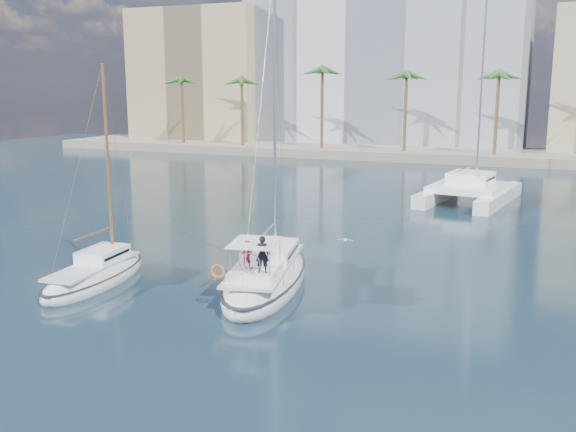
% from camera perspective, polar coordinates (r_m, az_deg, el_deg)
% --- Properties ---
extents(ground, '(160.00, 160.00, 0.00)m').
position_cam_1_polar(ground, '(31.88, -1.52, -6.11)').
color(ground, black).
rests_on(ground, ground).
extents(quay, '(120.00, 14.00, 1.20)m').
position_cam_1_polar(quay, '(90.14, 14.23, 5.33)').
color(quay, gray).
rests_on(quay, ground).
extents(building_modern, '(42.00, 16.00, 28.00)m').
position_cam_1_polar(building_modern, '(103.81, 8.81, 13.71)').
color(building_modern, silver).
rests_on(building_modern, ground).
extents(building_tan_left, '(22.00, 14.00, 22.00)m').
position_cam_1_polar(building_tan_left, '(110.99, -7.34, 12.04)').
color(building_tan_left, tan).
rests_on(building_tan_left, ground).
extents(palm_left, '(3.60, 3.60, 12.30)m').
position_cam_1_polar(palm_left, '(96.62, -6.65, 11.74)').
color(palm_left, brown).
rests_on(palm_left, ground).
extents(palm_centre, '(3.60, 3.60, 12.30)m').
position_cam_1_polar(palm_centre, '(85.73, 14.16, 11.53)').
color(palm_centre, brown).
rests_on(palm_centre, ground).
extents(main_sloop, '(5.62, 11.39, 16.20)m').
position_cam_1_polar(main_sloop, '(31.42, -1.95, -5.40)').
color(main_sloop, silver).
rests_on(main_sloop, ground).
extents(small_sloop, '(3.11, 8.10, 11.38)m').
position_cam_1_polar(small_sloop, '(33.34, -16.71, -5.07)').
color(small_sloop, silver).
rests_on(small_sloop, ground).
extents(catamaran, '(7.87, 13.00, 17.81)m').
position_cam_1_polar(catamaran, '(56.60, 15.85, 2.39)').
color(catamaran, silver).
rests_on(catamaran, ground).
extents(seagull, '(1.02, 0.44, 0.19)m').
position_cam_1_polar(seagull, '(37.81, 5.13, -2.14)').
color(seagull, silver).
rests_on(seagull, ground).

